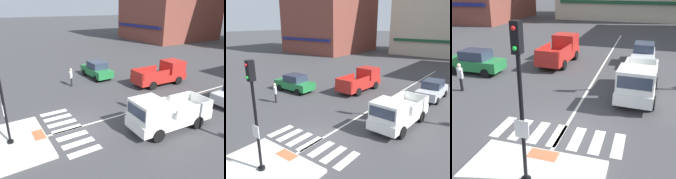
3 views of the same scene
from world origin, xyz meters
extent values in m
plane|color=#3D3D3F|center=(0.00, 0.00, 0.00)|extent=(300.00, 300.00, 0.00)
cube|color=beige|center=(0.00, -3.30, 0.07)|extent=(4.71, 3.60, 0.15)
cube|color=#DB5B38|center=(0.00, -1.85, 0.15)|extent=(1.10, 0.60, 0.01)
cylinder|color=black|center=(0.00, -3.30, 0.21)|extent=(0.32, 0.32, 0.12)
cylinder|color=black|center=(0.00, -3.30, 2.27)|extent=(0.12, 0.12, 4.00)
cube|color=white|center=(0.00, -3.38, 2.07)|extent=(0.44, 0.03, 0.56)
cube|color=silver|center=(-2.54, -0.21, 0.00)|extent=(0.44, 1.80, 0.01)
cube|color=silver|center=(-1.69, -0.21, 0.00)|extent=(0.44, 1.80, 0.01)
cube|color=silver|center=(-0.85, -0.21, 0.00)|extent=(0.44, 1.80, 0.01)
cube|color=silver|center=(0.00, -0.21, 0.00)|extent=(0.44, 1.80, 0.01)
cube|color=silver|center=(0.85, -0.21, 0.00)|extent=(0.44, 1.80, 0.01)
cube|color=silver|center=(1.69, -0.21, 0.00)|extent=(0.44, 1.80, 0.01)
cube|color=silver|center=(2.54, -0.21, 0.00)|extent=(0.44, 1.80, 0.01)
cube|color=silver|center=(0.13, 10.00, 0.00)|extent=(0.14, 28.00, 0.01)
cube|color=navy|center=(-25.91, 24.77, 3.10)|extent=(13.34, 0.30, 0.50)
cylinder|color=black|center=(2.21, 10.68, 0.30)|extent=(0.19, 0.60, 0.60)
cube|color=#237A3D|center=(-8.32, 6.14, 0.65)|extent=(4.11, 1.73, 0.70)
cube|color=#2D384C|center=(-8.17, 6.14, 1.32)|extent=(1.91, 1.49, 0.64)
cylinder|color=black|center=(-9.58, 5.30, 0.30)|extent=(0.60, 0.18, 0.60)
cylinder|color=black|center=(-9.59, 6.96, 0.30)|extent=(0.60, 0.18, 0.60)
cylinder|color=black|center=(-7.04, 5.32, 0.30)|extent=(0.60, 0.18, 0.60)
cylinder|color=black|center=(-7.05, 6.98, 0.30)|extent=(0.60, 0.18, 0.60)
cube|color=red|center=(-3.31, 10.02, 0.68)|extent=(2.10, 5.17, 0.60)
cube|color=red|center=(-3.25, 11.62, 1.53)|extent=(1.87, 1.77, 1.10)
cube|color=#2D384C|center=(-3.22, 12.45, 1.61)|extent=(1.62, 0.14, 0.60)
cube|color=red|center=(-4.24, 9.04, 1.28)|extent=(0.23, 2.81, 0.60)
cube|color=red|center=(-2.47, 8.97, 1.28)|extent=(0.23, 2.81, 0.60)
cube|color=red|center=(-3.41, 7.52, 1.28)|extent=(1.80, 0.17, 0.60)
cylinder|color=black|center=(-4.16, 11.64, 0.38)|extent=(0.27, 0.77, 0.76)
cylinder|color=black|center=(-2.34, 11.56, 0.38)|extent=(0.27, 0.77, 0.76)
cylinder|color=black|center=(-4.28, 8.66, 0.38)|extent=(0.27, 0.77, 0.76)
cylinder|color=black|center=(-2.46, 8.58, 0.38)|extent=(0.27, 0.77, 0.76)
cube|color=white|center=(2.95, 5.14, 0.68)|extent=(2.14, 5.18, 0.60)
cube|color=white|center=(2.87, 3.55, 1.53)|extent=(1.88, 1.78, 1.10)
cube|color=#2D384C|center=(2.83, 2.72, 1.61)|extent=(1.62, 0.16, 0.60)
cube|color=white|center=(3.89, 6.12, 1.28)|extent=(0.25, 2.81, 0.60)
cube|color=white|center=(2.11, 6.21, 1.28)|extent=(0.25, 2.81, 0.60)
cube|color=white|center=(3.07, 7.64, 1.28)|extent=(1.80, 0.19, 0.60)
cylinder|color=black|center=(3.78, 3.52, 0.38)|extent=(0.28, 0.77, 0.76)
cylinder|color=black|center=(1.96, 3.61, 0.38)|extent=(0.28, 0.77, 0.76)
cylinder|color=black|center=(3.93, 6.50, 0.38)|extent=(0.28, 0.77, 0.76)
cylinder|color=black|center=(2.11, 6.59, 0.38)|extent=(0.28, 0.77, 0.76)
cylinder|color=black|center=(-6.97, 2.85, 0.41)|extent=(0.12, 0.12, 0.82)
cylinder|color=black|center=(-7.11, 2.93, 0.41)|extent=(0.12, 0.12, 0.82)
cube|color=silver|center=(-7.04, 2.89, 1.12)|extent=(0.42, 0.37, 0.60)
cylinder|color=silver|center=(-6.84, 2.78, 1.07)|extent=(0.09, 0.09, 0.56)
cylinder|color=silver|center=(-7.24, 3.01, 1.07)|extent=(0.09, 0.09, 0.56)
sphere|color=beige|center=(-7.04, 2.89, 1.56)|extent=(0.22, 0.22, 0.22)
camera|label=1|loc=(11.27, -3.93, 6.86)|focal=35.73mm
camera|label=2|loc=(8.03, -8.07, 6.54)|focal=36.06mm
camera|label=3|loc=(3.12, -9.34, 5.96)|focal=42.55mm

